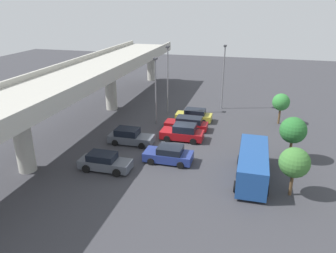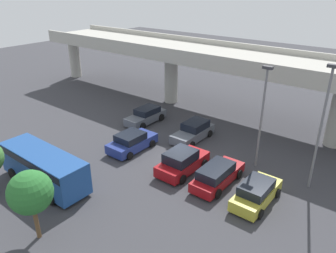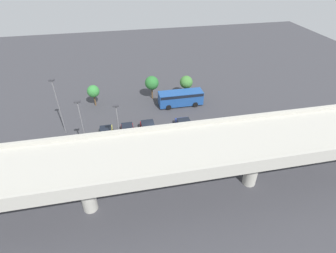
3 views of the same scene
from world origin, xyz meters
name	(u,v)px [view 1 (image 1 of 3)]	position (x,y,z in m)	size (l,w,h in m)	color
ground_plane	(171,143)	(0.00, 0.00, 0.00)	(114.05, 114.05, 0.00)	#38383D
highway_overpass	(74,83)	(0.00, 10.59, 5.68)	(54.72, 7.25, 7.04)	#ADAAA0
parked_car_0	(105,162)	(-7.04, 4.17, 0.74)	(1.98, 4.53, 1.54)	#515660
parked_car_1	(169,155)	(-4.16, -0.82, 0.72)	(2.23, 4.38, 1.53)	navy
parked_car_2	(130,137)	(-1.24, 4.04, 0.75)	(2.06, 4.59, 1.62)	#515660
parked_car_3	(183,133)	(1.15, -0.95, 0.79)	(2.22, 4.47, 1.71)	maroon
parked_car_4	(187,123)	(4.08, -0.81, 0.74)	(1.99, 4.80, 1.52)	maroon
parked_car_5	(194,115)	(7.09, -1.05, 0.72)	(2.01, 4.33, 1.52)	gold
shuttle_bus	(253,163)	(-5.37, -8.21, 1.47)	(7.39, 2.59, 2.46)	#1E478C
lamp_post_near_aisle	(168,75)	(9.25, 2.85, 4.99)	(0.70, 0.35, 8.59)	slate
lamp_post_mid_lot	(156,86)	(5.16, 3.20, 4.58)	(0.70, 0.35, 7.79)	slate
lamp_post_by_overpass	(224,73)	(12.93, -3.75, 4.93)	(0.70, 0.35, 8.47)	slate
tree_front_left	(294,163)	(-7.06, -11.09, 2.72)	(2.26, 2.26, 3.87)	brown
tree_front_centre	(293,130)	(-1.03, -11.47, 2.98)	(2.37, 2.37, 4.18)	brown
tree_front_far_right	(281,102)	(8.82, -10.99, 2.65)	(2.01, 2.01, 3.68)	brown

